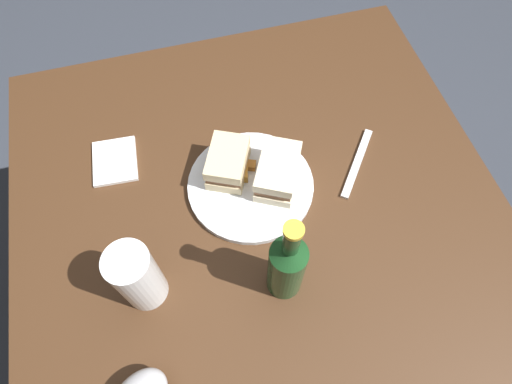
% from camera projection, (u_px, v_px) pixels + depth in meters
% --- Properties ---
extents(ground_plane, '(6.00, 6.00, 0.00)m').
position_uv_depth(ground_plane, '(259.00, 305.00, 1.52)').
color(ground_plane, '#333842').
extents(dining_table, '(1.00, 0.97, 0.76)m').
position_uv_depth(dining_table, '(260.00, 271.00, 1.19)').
color(dining_table, '#422816').
rests_on(dining_table, ground).
extents(plate, '(0.26, 0.26, 0.01)m').
position_uv_depth(plate, '(251.00, 185.00, 0.88)').
color(plate, white).
rests_on(plate, dining_table).
extents(sandwich_half_left, '(0.14, 0.12, 0.06)m').
position_uv_depth(sandwich_half_left, '(278.00, 172.00, 0.85)').
color(sandwich_half_left, beige).
rests_on(sandwich_half_left, plate).
extents(sandwich_half_right, '(0.13, 0.11, 0.06)m').
position_uv_depth(sandwich_half_right, '(228.00, 163.00, 0.86)').
color(sandwich_half_right, beige).
rests_on(sandwich_half_right, plate).
extents(potato_wedge_front, '(0.04, 0.05, 0.02)m').
position_uv_depth(potato_wedge_front, '(244.00, 165.00, 0.88)').
color(potato_wedge_front, '#AD702D').
rests_on(potato_wedge_front, plate).
extents(potato_wedge_middle, '(0.05, 0.03, 0.02)m').
position_uv_depth(potato_wedge_middle, '(242.00, 170.00, 0.87)').
color(potato_wedge_middle, '#B77F33').
rests_on(potato_wedge_middle, plate).
extents(potato_wedge_back, '(0.05, 0.05, 0.02)m').
position_uv_depth(potato_wedge_back, '(237.00, 152.00, 0.90)').
color(potato_wedge_back, '#B77F33').
rests_on(potato_wedge_back, plate).
extents(potato_wedge_left_edge, '(0.04, 0.06, 0.02)m').
position_uv_depth(potato_wedge_left_edge, '(277.00, 165.00, 0.88)').
color(potato_wedge_left_edge, '#AD702D').
rests_on(potato_wedge_left_edge, plate).
extents(pint_glass, '(0.08, 0.08, 0.16)m').
position_uv_depth(pint_glass, '(139.00, 279.00, 0.72)').
color(pint_glass, white).
rests_on(pint_glass, dining_table).
extents(cider_bottle, '(0.06, 0.06, 0.24)m').
position_uv_depth(cider_bottle, '(286.00, 266.00, 0.70)').
color(cider_bottle, '#19421E').
rests_on(cider_bottle, dining_table).
extents(napkin, '(0.12, 0.10, 0.01)m').
position_uv_depth(napkin, '(115.00, 161.00, 0.91)').
color(napkin, white).
rests_on(napkin, dining_table).
extents(fork, '(0.15, 0.12, 0.01)m').
position_uv_depth(fork, '(357.00, 163.00, 0.91)').
color(fork, silver).
rests_on(fork, dining_table).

